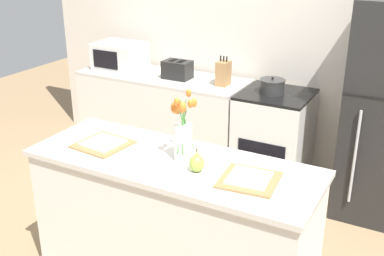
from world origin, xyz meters
TOP-DOWN VIEW (x-y plane):
  - back_wall at (0.00, 2.00)m, footprint 5.20×0.08m
  - kitchen_island at (0.00, 0.00)m, footprint 1.80×0.66m
  - back_counter at (-1.06, 1.60)m, footprint 1.68×0.60m
  - stove_range at (0.10, 1.60)m, footprint 0.60×0.61m
  - flower_vase at (0.05, 0.04)m, footprint 0.14×0.18m
  - pear_figurine at (0.20, -0.06)m, footprint 0.09×0.09m
  - plate_setting_left at (-0.51, -0.02)m, footprint 0.34×0.34m
  - plate_setting_right at (0.51, -0.02)m, footprint 0.34×0.34m
  - toaster at (-0.88, 1.59)m, footprint 0.28×0.18m
  - cooking_pot at (0.07, 1.58)m, footprint 0.22×0.22m
  - microwave at (-1.56, 1.60)m, footprint 0.48×0.37m
  - knife_block at (-0.40, 1.59)m, footprint 0.10×0.14m

SIDE VIEW (x-z plane):
  - stove_range at x=0.10m, z-range 0.00..0.90m
  - back_counter at x=-1.06m, z-range 0.00..0.90m
  - kitchen_island at x=0.00m, z-range 0.00..0.92m
  - plate_setting_left at x=-0.51m, z-range 0.91..0.94m
  - plate_setting_right at x=0.51m, z-range 0.91..0.94m
  - cooking_pot at x=0.07m, z-range 0.89..1.04m
  - pear_figurine at x=0.20m, z-range 0.90..1.04m
  - toaster at x=-0.88m, z-range 0.90..1.07m
  - knife_block at x=-0.40m, z-range 0.88..1.15m
  - microwave at x=-1.56m, z-range 0.90..1.17m
  - flower_vase at x=0.05m, z-range 0.86..1.29m
  - back_wall at x=0.00m, z-range 0.00..2.70m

